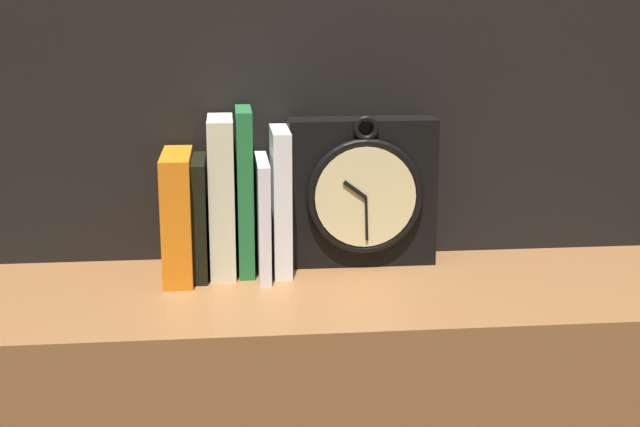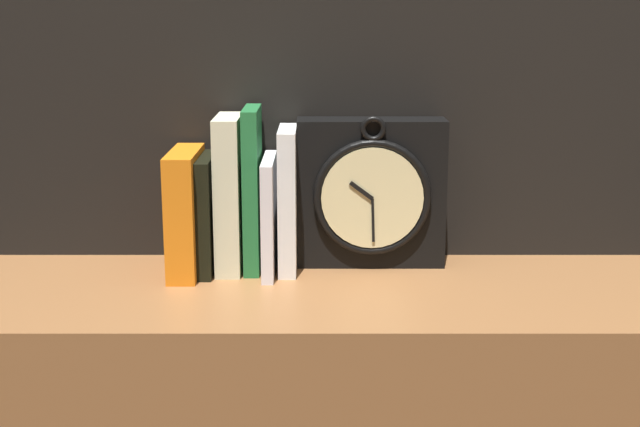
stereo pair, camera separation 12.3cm
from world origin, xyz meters
TOP-DOWN VIEW (x-y plane):
  - clock at (0.08, 0.13)m, footprint 0.22×0.08m
  - book_slot0_orange at (-0.20, 0.09)m, footprint 0.04×0.15m
  - book_slot1_black at (-0.17, 0.10)m, footprint 0.02×0.13m
  - book_slot2_cream at (-0.14, 0.10)m, footprint 0.04×0.12m
  - book_slot3_green at (-0.10, 0.11)m, footprint 0.02×0.11m
  - book_slot4_white at (-0.08, 0.09)m, footprint 0.02×0.15m
  - book_slot5_white at (-0.05, 0.10)m, footprint 0.03×0.12m

SIDE VIEW (x-z plane):
  - book_slot4_white at x=-0.08m, z-range 0.85..1.03m
  - book_slot1_black at x=-0.17m, z-range 0.85..1.03m
  - book_slot0_orange at x=-0.20m, z-range 0.85..1.04m
  - book_slot5_white at x=-0.05m, z-range 0.85..1.07m
  - clock at x=0.08m, z-range 0.85..1.08m
  - book_slot2_cream at x=-0.14m, z-range 0.85..1.08m
  - book_slot3_green at x=-0.10m, z-range 0.85..1.10m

